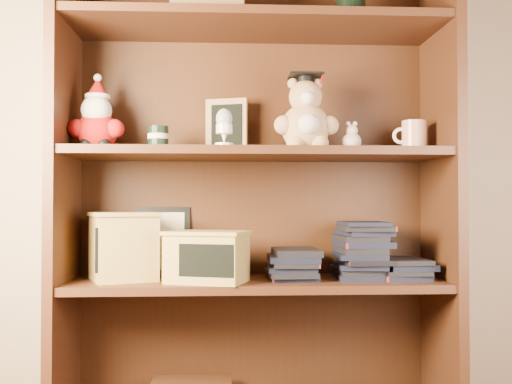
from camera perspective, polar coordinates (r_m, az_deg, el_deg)
bookcase at (r=1.90m, az=-0.16°, el=-1.27°), size 1.20×0.35×1.60m
shelf_lower at (r=1.87m, az=0.00°, el=-8.70°), size 1.14×0.33×0.02m
shelf_upper at (r=1.86m, az=0.00°, el=3.62°), size 1.14×0.33×0.02m
santa_plush at (r=1.90m, az=-14.90°, el=6.58°), size 0.17×0.12×0.24m
teachers_tin at (r=1.87m, az=-9.30°, el=5.12°), size 0.06×0.06×0.07m
chalkboard_plaque at (r=1.98m, az=-2.82°, el=6.21°), size 0.14×0.10×0.18m
egg_cup at (r=1.79m, az=-3.05°, el=6.24°), size 0.06×0.06×0.12m
grad_teddy_bear at (r=1.88m, az=4.77°, el=6.81°), size 0.20×0.17×0.24m
pink_figurine at (r=1.90m, az=9.09°, el=4.98°), size 0.06×0.06×0.10m
teacher_mug at (r=1.95m, az=14.76°, el=5.19°), size 0.11×0.08×0.09m
certificate_frame at (r=2.00m, az=-8.90°, el=-4.61°), size 0.18×0.05×0.22m
treats_box at (r=1.88m, az=-12.53°, el=-5.02°), size 0.25×0.25×0.21m
pencils_box at (r=1.79m, az=-4.67°, el=-6.11°), size 0.27×0.23×0.15m
book_stack_left at (r=1.87m, az=3.51°, el=-6.82°), size 0.14×0.20×0.10m
book_stack_mid at (r=1.90m, az=10.01°, el=-5.50°), size 0.14×0.20×0.18m
book_stack_right at (r=1.94m, az=13.89°, el=-7.05°), size 0.14×0.20×0.06m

